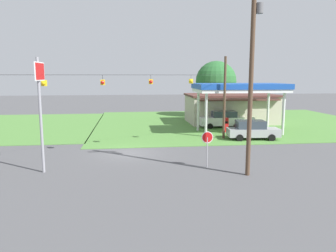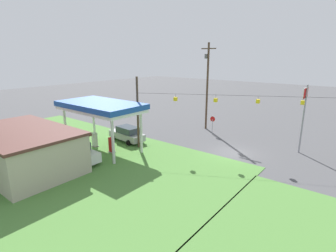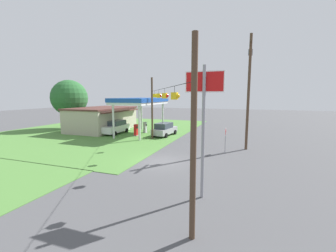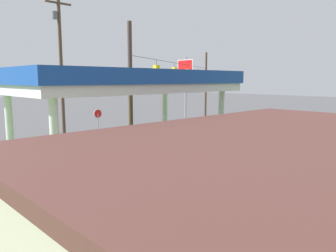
# 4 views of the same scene
# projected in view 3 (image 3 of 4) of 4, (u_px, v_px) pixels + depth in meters

# --- Properties ---
(ground_plane) EXTENTS (160.00, 160.00, 0.00)m
(ground_plane) POSITION_uv_depth(u_px,v_px,m) (162.00, 162.00, 19.49)
(ground_plane) COLOR #4C4C4F
(grass_verge_station_corner) EXTENTS (36.00, 28.00, 0.04)m
(grass_verge_station_corner) POSITION_uv_depth(u_px,v_px,m) (105.00, 130.00, 37.77)
(grass_verge_station_corner) COLOR #4C7F38
(grass_verge_station_corner) RESTS_ON ground
(gas_station_canopy) EXTENTS (9.62, 5.25, 5.36)m
(gas_station_canopy) POSITION_uv_depth(u_px,v_px,m) (140.00, 102.00, 32.62)
(gas_station_canopy) COLOR silver
(gas_station_canopy) RESTS_ON ground
(gas_station_store) EXTENTS (11.38, 7.54, 3.77)m
(gas_station_store) POSITION_uv_depth(u_px,v_px,m) (102.00, 119.00, 37.04)
(gas_station_store) COLOR #B2A893
(gas_station_store) RESTS_ON ground
(fuel_pump_near) EXTENTS (0.71, 0.56, 1.69)m
(fuel_pump_near) POSITION_uv_depth(u_px,v_px,m) (136.00, 130.00, 31.79)
(fuel_pump_near) COLOR gray
(fuel_pump_near) RESTS_ON ground
(fuel_pump_far) EXTENTS (0.71, 0.56, 1.69)m
(fuel_pump_far) POSITION_uv_depth(u_px,v_px,m) (145.00, 128.00, 34.55)
(fuel_pump_far) COLOR gray
(fuel_pump_far) RESTS_ON ground
(car_at_pumps_front) EXTENTS (5.11, 2.44, 1.88)m
(car_at_pumps_front) POSITION_uv_depth(u_px,v_px,m) (164.00, 129.00, 31.97)
(car_at_pumps_front) COLOR #9E9EA3
(car_at_pumps_front) RESTS_ON ground
(car_at_pumps_rear) EXTENTS (5.16, 2.16, 2.00)m
(car_at_pumps_rear) POSITION_uv_depth(u_px,v_px,m) (116.00, 127.00, 33.67)
(car_at_pumps_rear) COLOR white
(car_at_pumps_rear) RESTS_ON ground
(stop_sign_roadside) EXTENTS (0.80, 0.08, 2.50)m
(stop_sign_roadside) POSITION_uv_depth(u_px,v_px,m) (225.00, 135.00, 22.51)
(stop_sign_roadside) COLOR #99999E
(stop_sign_roadside) RESTS_ON ground
(stop_sign_overhead) EXTENTS (0.22, 2.13, 7.35)m
(stop_sign_overhead) POSITION_uv_depth(u_px,v_px,m) (204.00, 105.00, 12.12)
(stop_sign_overhead) COLOR gray
(stop_sign_overhead) RESTS_ON ground
(utility_pole_main) EXTENTS (2.20, 0.44, 11.93)m
(utility_pole_main) POSITION_uv_depth(u_px,v_px,m) (249.00, 87.00, 23.22)
(utility_pole_main) COLOR #4C3828
(utility_pole_main) RESTS_ON ground
(signal_span_gantry) EXTENTS (18.89, 10.24, 8.03)m
(signal_span_gantry) POSITION_uv_depth(u_px,v_px,m) (162.00, 111.00, 18.89)
(signal_span_gantry) COLOR #4C3828
(signal_span_gantry) RESTS_ON ground
(tree_behind_station) EXTENTS (6.05, 6.05, 8.35)m
(tree_behind_station) POSITION_uv_depth(u_px,v_px,m) (69.00, 98.00, 38.38)
(tree_behind_station) COLOR #4C3828
(tree_behind_station) RESTS_ON ground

